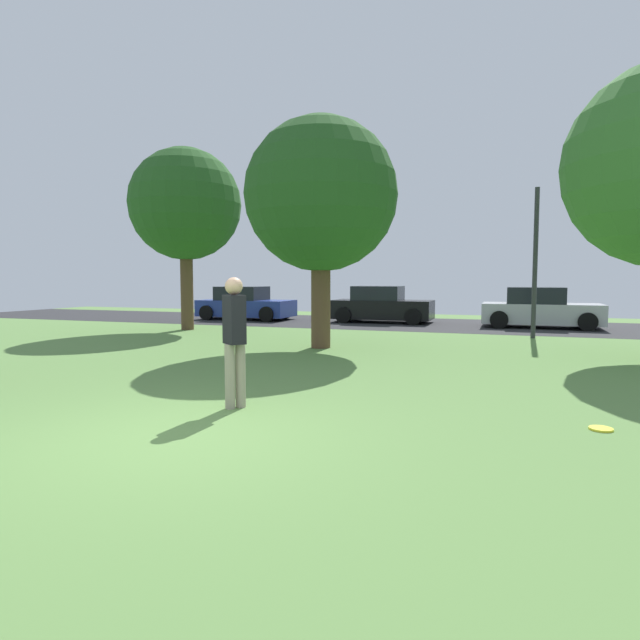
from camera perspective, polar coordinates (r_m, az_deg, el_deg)
ground_plane at (r=6.40m, az=-15.43°, el=-12.01°), size 44.00×44.00×0.00m
road_strip at (r=21.38m, az=9.95°, el=-0.40°), size 44.00×6.40×0.01m
maple_tree_far at (r=13.89m, az=0.09°, el=13.20°), size 3.92×3.92×5.89m
oak_tree_right at (r=19.36m, az=-14.27°, el=11.88°), size 3.85×3.85×6.29m
person_catcher at (r=7.41m, az=-9.14°, el=-1.62°), size 0.39×0.37×1.82m
frisbee_disc at (r=7.26m, az=27.94°, el=-10.29°), size 0.27×0.27×0.03m
parked_car_blue at (r=23.55m, az=-8.03°, el=1.66°), size 4.08×2.11×1.45m
parked_car_black at (r=21.92m, az=6.63°, el=1.52°), size 4.01×2.02×1.49m
parked_car_silver at (r=21.06m, az=22.52°, el=1.07°), size 4.10×2.10×1.48m
street_lamp_post at (r=17.23m, az=22.11°, el=5.66°), size 0.14×0.14×4.50m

